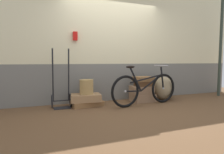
% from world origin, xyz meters
% --- Properties ---
extents(ground, '(9.73, 5.20, 0.06)m').
position_xyz_m(ground, '(0.00, 0.00, -0.03)').
color(ground, brown).
extents(station_building, '(7.73, 0.74, 3.07)m').
position_xyz_m(station_building, '(0.01, 0.85, 1.53)').
color(station_building, slate).
rests_on(station_building, ground).
extents(suitcase_0, '(0.72, 0.48, 0.12)m').
position_xyz_m(suitcase_0, '(-0.76, 0.38, 0.06)').
color(suitcase_0, olive).
rests_on(suitcase_0, ground).
extents(suitcase_1, '(0.70, 0.48, 0.16)m').
position_xyz_m(suitcase_1, '(-0.80, 0.34, 0.19)').
color(suitcase_1, '#9E754C').
rests_on(suitcase_1, suitcase_0).
extents(suitcase_2, '(0.57, 0.44, 0.18)m').
position_xyz_m(suitcase_2, '(0.66, 0.37, 0.09)').
color(suitcase_2, '#937051').
rests_on(suitcase_2, ground).
extents(suitcase_3, '(0.57, 0.44, 0.20)m').
position_xyz_m(suitcase_3, '(0.63, 0.37, 0.28)').
color(suitcase_3, '#937051').
rests_on(suitcase_3, suitcase_2).
extents(suitcase_4, '(0.44, 0.32, 0.12)m').
position_xyz_m(suitcase_4, '(0.69, 0.35, 0.45)').
color(suitcase_4, brown).
rests_on(suitcase_4, suitcase_3).
extents(suitcase_5, '(0.49, 0.41, 0.11)m').
position_xyz_m(suitcase_5, '(0.68, 0.37, 0.56)').
color(suitcase_5, olive).
rests_on(suitcase_5, suitcase_4).
extents(wicker_basket, '(0.30, 0.30, 0.32)m').
position_xyz_m(wicker_basket, '(-0.77, 0.36, 0.43)').
color(wicker_basket, '#A8844C').
rests_on(wicker_basket, suitcase_1).
extents(luggage_trolley, '(0.42, 0.37, 1.28)m').
position_xyz_m(luggage_trolley, '(-1.32, 0.44, 0.29)').
color(luggage_trolley, black).
rests_on(luggage_trolley, ground).
extents(burlap_sack, '(0.53, 0.45, 0.60)m').
position_xyz_m(burlap_sack, '(1.28, 0.35, 0.30)').
color(burlap_sack, '#9E8966').
rests_on(burlap_sack, ground).
extents(bicycle, '(1.78, 0.46, 0.91)m').
position_xyz_m(bicycle, '(0.51, -0.01, 0.37)').
color(bicycle, black).
rests_on(bicycle, ground).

